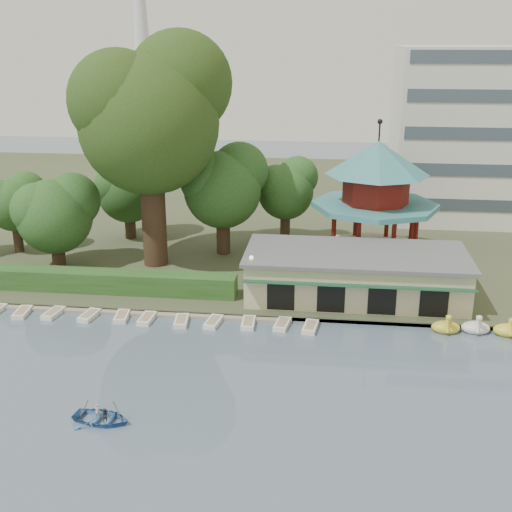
% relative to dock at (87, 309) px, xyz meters
% --- Properties ---
extents(ground_plane, '(220.00, 220.00, 0.00)m').
position_rel_dock_xyz_m(ground_plane, '(12.00, -17.20, -0.12)').
color(ground_plane, slate).
rests_on(ground_plane, ground).
extents(shore, '(220.00, 70.00, 0.40)m').
position_rel_dock_xyz_m(shore, '(12.00, 34.80, 0.08)').
color(shore, '#424930').
rests_on(shore, ground).
extents(embankment, '(220.00, 0.60, 0.30)m').
position_rel_dock_xyz_m(embankment, '(12.00, 0.10, 0.03)').
color(embankment, gray).
rests_on(embankment, ground).
extents(dock, '(34.00, 1.60, 0.24)m').
position_rel_dock_xyz_m(dock, '(0.00, 0.00, 0.00)').
color(dock, gray).
rests_on(dock, ground).
extents(boathouse, '(18.60, 9.39, 3.90)m').
position_rel_dock_xyz_m(boathouse, '(22.00, 4.77, 2.25)').
color(boathouse, '#C4B993').
rests_on(boathouse, shore).
extents(pavilion, '(12.40, 12.40, 13.50)m').
position_rel_dock_xyz_m(pavilion, '(24.00, 14.80, 7.36)').
color(pavilion, '#C4B993').
rests_on(pavilion, shore).
extents(hedge, '(30.00, 2.00, 1.80)m').
position_rel_dock_xyz_m(hedge, '(-3.00, 3.30, 1.18)').
color(hedge, '#2C5623').
rests_on(hedge, shore).
extents(lamp_post, '(0.36, 0.36, 4.28)m').
position_rel_dock_xyz_m(lamp_post, '(13.50, 1.80, 3.22)').
color(lamp_post, black).
rests_on(lamp_post, shore).
extents(big_tree, '(14.19, 13.23, 21.80)m').
position_rel_dock_xyz_m(big_tree, '(3.18, 11.01, 14.87)').
color(big_tree, '#3A281C').
rests_on(big_tree, shore).
extents(small_trees, '(38.92, 16.97, 11.21)m').
position_rel_dock_xyz_m(small_trees, '(0.37, 14.20, 6.32)').
color(small_trees, '#3A281C').
rests_on(small_trees, shore).
extents(moored_rowboats, '(34.89, 2.76, 0.36)m').
position_rel_dock_xyz_m(moored_rowboats, '(1.85, -1.39, 0.06)').
color(moored_rowboats, white).
rests_on(moored_rowboats, ground).
extents(rowboat_with_passengers, '(5.25, 4.08, 2.01)m').
position_rel_dock_xyz_m(rowboat_with_passengers, '(6.83, -15.58, 0.38)').
color(rowboat_with_passengers, '#3566A5').
rests_on(rowboat_with_passengers, ground).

